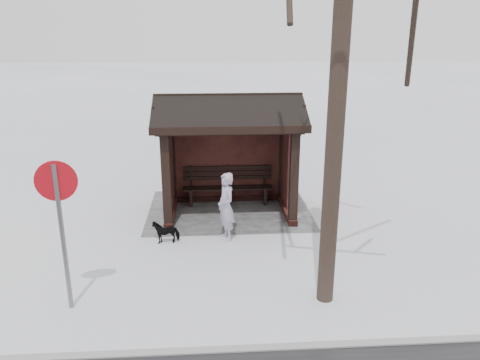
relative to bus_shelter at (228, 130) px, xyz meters
name	(u,v)px	position (x,y,z in m)	size (l,w,h in m)	color
ground	(229,213)	(0.00, 0.16, -2.17)	(120.00, 120.00, 0.00)	white
kerb	(246,349)	(0.00, 5.66, -2.16)	(120.00, 0.15, 0.06)	gray
trampled_patch	(229,210)	(0.00, -0.04, -2.16)	(4.20, 3.20, 0.02)	gray
bus_shelter	(228,130)	(0.00, 0.00, 0.00)	(3.60, 2.40, 3.09)	#371814
pedestrian	(226,207)	(0.14, 1.76, -1.38)	(0.57, 0.37, 1.57)	#A89DB8
dog	(166,231)	(1.49, 1.81, -1.92)	(0.27, 0.59, 0.50)	black
road_sign	(59,206)	(2.91, 4.31, -0.31)	(0.66, 0.12, 2.61)	slate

